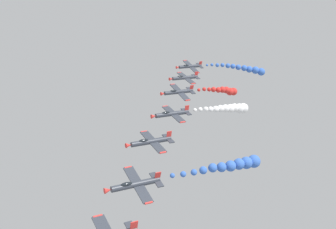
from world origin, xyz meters
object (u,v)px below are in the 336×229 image
Objects in this scene: airplane_left_inner at (135,184)px; airplane_high_slot at (190,66)px; airplane_trailing at (185,78)px; airplane_left_outer at (172,114)px; airplane_right_outer at (178,92)px; airplane_right_inner at (150,141)px.

airplane_high_slot is (63.81, -49.50, 9.56)m from airplane_left_inner.
airplane_left_inner is at bearing 142.20° from airplane_high_slot.
airplane_high_slot is (12.81, -9.66, 1.44)m from airplane_trailing.
airplane_high_slot is (38.74, -28.57, 5.17)m from airplane_left_outer.
airplane_left_outer is 1.00× the size of airplane_right_outer.
airplane_left_outer is (12.53, -11.83, 1.67)m from airplane_right_inner.
airplane_left_inner is 65.22m from airplane_trailing.
airplane_left_outer is at bearing -43.35° from airplane_right_inner.
airplane_trailing reaches higher than airplane_left_inner.
airplane_trailing is (25.93, -18.91, 3.73)m from airplane_left_outer.
airplane_left_outer is 1.00× the size of airplane_trailing.
airplane_right_inner is 1.00× the size of airplane_high_slot.
airplane_right_inner is 33.88m from airplane_right_outer.
airplane_trailing is at bearing -37.99° from airplane_left_inner.
airplane_right_outer is 1.00× the size of airplane_trailing.
airplane_left_outer reaches higher than airplane_right_inner.
airplane_trailing reaches higher than airplane_right_outer.
airplane_right_outer is at bearing 142.94° from airplane_trailing.
airplane_left_outer reaches higher than airplane_left_inner.
airplane_trailing is at bearing -37.06° from airplane_right_outer.
airplane_left_inner is 81.32m from airplane_high_slot.
airplane_right_inner is 17.31m from airplane_left_outer.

